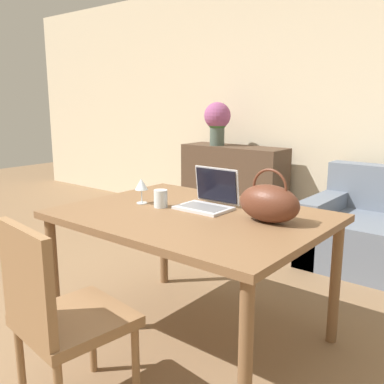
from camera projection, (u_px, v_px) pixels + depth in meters
wall_back at (341, 104)px, 4.22m from camera, size 10.00×0.06×2.70m
dining_table at (192, 226)px, 2.41m from camera, size 1.45×1.08×0.76m
chair at (58, 311)px, 1.82m from camera, size 0.49×0.49×0.90m
sideboard at (233, 186)px, 4.77m from camera, size 1.19×0.40×0.89m
laptop at (210, 197)px, 2.50m from camera, size 0.30×0.26×0.23m
drinking_glass at (161, 199)px, 2.51m from camera, size 0.08×0.08×0.10m
wine_glass at (141, 185)px, 2.59m from camera, size 0.08×0.08×0.15m
handbag at (269, 203)px, 2.19m from camera, size 0.33×0.19×0.28m
flower_vase at (217, 120)px, 4.70m from camera, size 0.29×0.29×0.47m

